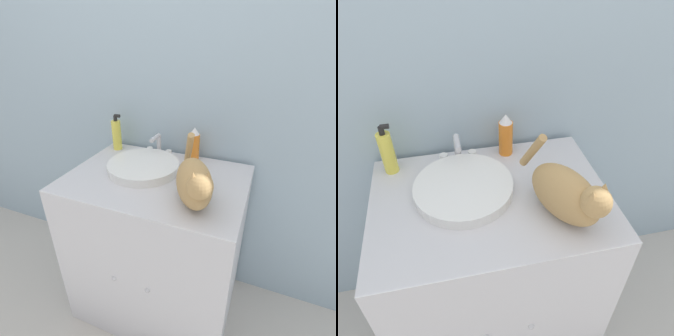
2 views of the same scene
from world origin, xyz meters
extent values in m
cube|color=#9EB7C6|center=(0.00, 0.63, 1.25)|extent=(6.00, 0.05, 2.50)
cube|color=silver|center=(0.00, 0.29, 0.43)|extent=(0.83, 0.59, 0.86)
sphere|color=silver|center=(0.08, 0.00, 0.47)|extent=(0.02, 0.02, 0.02)
cylinder|color=white|center=(-0.09, 0.34, 0.88)|extent=(0.35, 0.35, 0.04)
cylinder|color=silver|center=(-0.09, 0.53, 0.92)|extent=(0.02, 0.02, 0.11)
cylinder|color=silver|center=(-0.09, 0.48, 0.97)|extent=(0.02, 0.09, 0.02)
cylinder|color=white|center=(-0.14, 0.53, 0.88)|extent=(0.03, 0.03, 0.03)
cylinder|color=white|center=(-0.03, 0.53, 0.88)|extent=(0.03, 0.03, 0.03)
ellipsoid|color=tan|center=(0.22, 0.17, 0.95)|extent=(0.24, 0.30, 0.17)
sphere|color=tan|center=(0.27, 0.07, 1.00)|extent=(0.12, 0.12, 0.09)
cone|color=tan|center=(0.24, 0.06, 1.04)|extent=(0.05, 0.05, 0.04)
cone|color=tan|center=(0.29, 0.08, 1.04)|extent=(0.05, 0.05, 0.04)
cylinder|color=tan|center=(0.15, 0.31, 1.02)|extent=(0.07, 0.11, 0.17)
cylinder|color=#EADB4C|center=(-0.34, 0.52, 0.94)|extent=(0.05, 0.05, 0.17)
cylinder|color=black|center=(-0.34, 0.52, 1.04)|extent=(0.02, 0.02, 0.03)
cylinder|color=black|center=(-0.33, 0.52, 1.06)|extent=(0.03, 0.02, 0.02)
cylinder|color=orange|center=(0.11, 0.53, 0.93)|extent=(0.06, 0.06, 0.14)
cone|color=white|center=(0.11, 0.53, 1.02)|extent=(0.05, 0.05, 0.04)
camera|label=1|loc=(0.45, -0.67, 1.46)|focal=28.00mm
camera|label=2|loc=(-0.12, -0.52, 1.66)|focal=35.00mm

